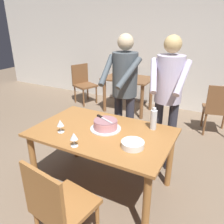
{
  "coord_description": "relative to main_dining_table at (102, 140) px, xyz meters",
  "views": [
    {
      "loc": [
        1.11,
        -1.86,
        1.87
      ],
      "look_at": [
        0.01,
        0.21,
        0.9
      ],
      "focal_mm": 36.04,
      "sensor_mm": 36.0,
      "label": 1
    }
  ],
  "objects": [
    {
      "name": "ground_plane",
      "position": [
        0.0,
        0.0,
        -0.64
      ],
      "size": [
        14.0,
        14.0,
        0.0
      ],
      "primitive_type": "plane",
      "color": "#7A6651"
    },
    {
      "name": "cake_knife",
      "position": [
        -0.05,
        0.09,
        0.22
      ],
      "size": [
        0.26,
        0.13,
        0.02
      ],
      "color": "silver",
      "rests_on": "cake_on_platter"
    },
    {
      "name": "background_chair_2",
      "position": [
        -1.91,
        2.38,
        -0.15
      ],
      "size": [
        0.57,
        0.57,
        0.9
      ],
      "color": "brown",
      "rests_on": "ground_plane"
    },
    {
      "name": "water_bottle",
      "position": [
        0.47,
        0.31,
        0.22
      ],
      "size": [
        0.07,
        0.07,
        0.25
      ],
      "color": "silver",
      "rests_on": "main_dining_table"
    },
    {
      "name": "main_dining_table",
      "position": [
        0.0,
        0.0,
        0.0
      ],
      "size": [
        1.5,
        0.94,
        0.75
      ],
      "color": "#9E6633",
      "rests_on": "ground_plane"
    },
    {
      "name": "back_wall",
      "position": [
        0.0,
        3.08,
        0.71
      ],
      "size": [
        10.0,
        0.12,
        2.7
      ],
      "primitive_type": "cube",
      "color": "silver",
      "rests_on": "ground_plane"
    },
    {
      "name": "chair_near_side",
      "position": [
        0.09,
        -0.85,
        -0.15
      ],
      "size": [
        0.5,
        0.5,
        0.9
      ],
      "color": "#9E6633",
      "rests_on": "ground_plane"
    },
    {
      "name": "wine_glass_far",
      "position": [
        -0.07,
        -0.39,
        0.21
      ],
      "size": [
        0.08,
        0.08,
        0.14
      ],
      "color": "silver",
      "rests_on": "main_dining_table"
    },
    {
      "name": "background_chair_1",
      "position": [
        1.04,
        2.09,
        -0.15
      ],
      "size": [
        0.53,
        0.53,
        0.9
      ],
      "color": "brown",
      "rests_on": "ground_plane"
    },
    {
      "name": "cake_on_platter",
      "position": [
        0.01,
        0.06,
        0.16
      ],
      "size": [
        0.34,
        0.34,
        0.11
      ],
      "color": "silver",
      "rests_on": "main_dining_table"
    },
    {
      "name": "person_cutting_cake",
      "position": [
        -0.06,
        0.68,
        0.43
      ],
      "size": [
        0.47,
        0.56,
        1.72
      ],
      "color": "#2D2D38",
      "rests_on": "ground_plane"
    },
    {
      "name": "plate_stack",
      "position": [
        0.42,
        -0.15,
        0.14
      ],
      "size": [
        0.22,
        0.22,
        0.06
      ],
      "color": "white",
      "rests_on": "main_dining_table"
    },
    {
      "name": "wine_glass_near",
      "position": [
        -0.38,
        -0.22,
        0.21
      ],
      "size": [
        0.08,
        0.08,
        0.14
      ],
      "color": "silver",
      "rests_on": "main_dining_table"
    },
    {
      "name": "person_standing_beside",
      "position": [
        0.5,
        0.71,
        0.43
      ],
      "size": [
        0.46,
        0.57,
        1.72
      ],
      "color": "#2D2D38",
      "rests_on": "ground_plane"
    },
    {
      "name": "background_table",
      "position": [
        -0.75,
        2.38,
        -0.06
      ],
      "size": [
        1.0,
        0.7,
        0.74
      ],
      "color": "brown",
      "rests_on": "ground_plane"
    }
  ]
}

